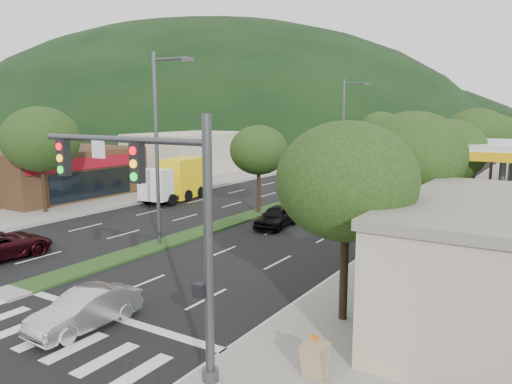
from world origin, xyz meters
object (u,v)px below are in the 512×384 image
Objects in this scene: tree_med_far at (381,130)px; streetlight_near at (159,140)px; tree_r_c at (449,151)px; car_queue_d at (395,180)px; tree_r_a at (347,181)px; tree_r_d at (476,136)px; car_queue_a at (277,217)px; sedan_silver at (85,310)px; traffic_signal at (159,204)px; tree_l_a at (41,139)px; car_queue_c at (358,193)px; tree_med_near at (259,150)px; tree_r_e at (493,135)px; box_truck at (177,181)px; a_frame_sign at (315,358)px; car_queue_e at (370,184)px; car_queue_b at (396,211)px; motorhome at (421,163)px; tree_r_b at (413,156)px; streetlight_mid at (345,127)px.

streetlight_near reaches higher than tree_med_far.
car_queue_d is (-7.81, 15.90, -4.12)m from tree_r_c.
tree_r_d is (0.00, 26.00, 0.36)m from tree_r_a.
sedan_silver is at bearing -87.48° from car_queue_a.
tree_l_a reaches higher than traffic_signal.
tree_l_a is at bearing 150.56° from sedan_silver.
tree_l_a reaches higher than tree_r_d.
tree_r_c is 1.45× the size of car_queue_c.
tree_med_near is 18.77m from car_queue_d.
tree_r_e is 1.70× the size of car_queue_a.
tree_med_far is 26.41m from box_truck.
a_frame_sign is at bearing 130.03° from box_truck.
car_queue_e is at bearing -104.40° from car_queue_d.
car_queue_a is at bearing 152.06° from box_truck.
box_truck reaches higher than car_queue_e.
traffic_signal is 1.01× the size of tree_med_far.
car_queue_e is (3.50, 12.90, -3.69)m from tree_med_near.
box_truck reaches higher than car_queue_d.
streetlight_near is 2.39× the size of car_queue_b.
traffic_signal is 6.29m from tree_r_a.
box_truck is (-11.65, 4.24, 0.88)m from car_queue_a.
tree_l_a is 1.05× the size of box_truck.
motorhome is at bearing 91.71° from sedan_silver.
tree_r_e is 40.23m from a_frame_sign.
streetlight_near is (-11.79, -22.00, 0.40)m from tree_r_d.
car_queue_c is at bearing -152.00° from tree_r_d.
sedan_silver is at bearing -145.03° from tree_r_a.
traffic_signal is 18.00m from car_queue_a.
a_frame_sign is at bearing -61.22° from car_queue_a.
tree_l_a is (-24.50, 6.00, 0.36)m from tree_r_a.
car_queue_a is (-8.85, -25.00, -4.22)m from tree_r_e.
streetlight_mid is at bearing 119.32° from tree_r_b.
box_truck is at bearing -138.64° from car_queue_e.
tree_r_d is 1.86× the size of sedan_silver.
sedan_silver is (-7.00, -30.89, -4.55)m from tree_r_d.
streetlight_mid reaches higher than car_queue_a.
tree_r_a is at bearing -75.30° from car_queue_e.
tree_med_far is 0.69× the size of streetlight_near.
streetlight_near is at bearing -118.20° from tree_r_d.
traffic_signal is 5.29× the size of a_frame_sign.
tree_r_b is at bearing -22.84° from car_queue_a.
car_queue_b is (8.55, 12.90, -4.97)m from streetlight_near.
streetlight_mid is at bearing -88.93° from tree_med_far.
box_truck is (-20.49, 15.24, -3.27)m from tree_r_a.
car_queue_d is (16.69, 25.90, -4.55)m from tree_l_a.
tree_l_a is at bearing -113.91° from motorhome.
tree_r_b reaches higher than a_frame_sign.
tree_r_b is at bearing -69.93° from motorhome.
a_frame_sign is (4.10, -20.90, 0.13)m from car_queue_b.
tree_med_far is 36.01m from streetlight_near.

